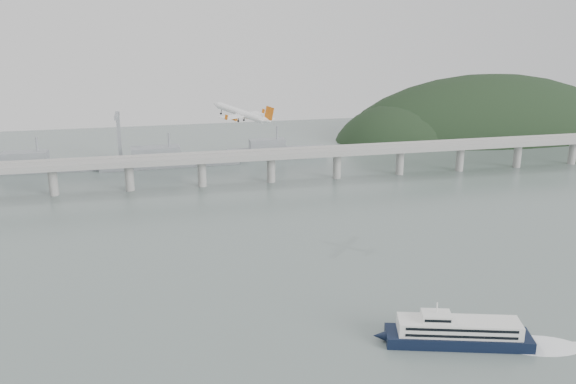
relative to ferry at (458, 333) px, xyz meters
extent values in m
plane|color=slate|center=(-45.04, 36.06, -4.54)|extent=(900.00, 900.00, 0.00)
cube|color=gray|center=(-45.04, 236.06, 15.46)|extent=(800.00, 22.00, 2.20)
cube|color=gray|center=(-45.04, 225.56, 17.46)|extent=(800.00, 0.60, 1.80)
cube|color=gray|center=(-45.04, 246.56, 17.46)|extent=(800.00, 0.60, 1.80)
cylinder|color=gray|center=(-175.04, 236.06, 4.96)|extent=(6.00, 6.00, 21.00)
cylinder|color=gray|center=(-125.04, 236.06, 4.96)|extent=(6.00, 6.00, 21.00)
cylinder|color=gray|center=(-75.04, 236.06, 4.96)|extent=(6.00, 6.00, 21.00)
cylinder|color=gray|center=(-25.04, 236.06, 4.96)|extent=(6.00, 6.00, 21.00)
cylinder|color=gray|center=(24.96, 236.06, 4.96)|extent=(6.00, 6.00, 21.00)
cylinder|color=gray|center=(74.96, 236.06, 4.96)|extent=(6.00, 6.00, 21.00)
cylinder|color=gray|center=(124.96, 236.06, 4.96)|extent=(6.00, 6.00, 21.00)
cylinder|color=gray|center=(174.96, 236.06, 4.96)|extent=(6.00, 6.00, 21.00)
cylinder|color=gray|center=(224.96, 236.06, 4.96)|extent=(6.00, 6.00, 21.00)
ellipsoid|color=black|center=(224.96, 366.06, -22.54)|extent=(320.00, 150.00, 156.00)
ellipsoid|color=black|center=(129.96, 356.06, -16.54)|extent=(140.00, 110.00, 96.00)
ellipsoid|color=black|center=(314.96, 376.06, -29.54)|extent=(220.00, 140.00, 120.00)
cube|color=slate|center=(-195.04, 306.06, -0.54)|extent=(95.67, 20.15, 8.00)
cube|color=slate|center=(-204.54, 306.06, 7.46)|extent=(33.90, 15.02, 8.00)
cylinder|color=slate|center=(-195.04, 306.06, 15.46)|extent=(1.60, 1.60, 14.00)
cube|color=slate|center=(-95.04, 301.06, -0.54)|extent=(110.55, 21.43, 8.00)
cube|color=slate|center=(-106.04, 301.06, 7.46)|extent=(39.01, 16.73, 8.00)
cylinder|color=slate|center=(-95.04, 301.06, 15.46)|extent=(1.60, 1.60, 14.00)
cube|color=slate|center=(-5.04, 311.06, -0.54)|extent=(85.00, 13.60, 8.00)
cube|color=slate|center=(-13.54, 311.06, 7.46)|extent=(29.75, 11.90, 8.00)
cylinder|color=slate|center=(-5.04, 311.06, 15.46)|extent=(1.60, 1.60, 14.00)
cube|color=slate|center=(-135.04, 336.06, 15.46)|extent=(3.00, 3.00, 40.00)
cube|color=slate|center=(-135.04, 326.06, 33.46)|extent=(3.00, 28.00, 3.00)
cube|color=black|center=(0.00, 0.00, -2.39)|extent=(55.26, 27.40, 4.30)
cone|color=black|center=(-27.90, 8.10, -2.39)|extent=(6.37, 5.63, 4.30)
cube|color=silver|center=(0.00, 0.00, 2.46)|extent=(46.40, 22.93, 5.38)
cube|color=black|center=(-1.51, -5.22, 3.85)|extent=(39.31, 11.56, 1.08)
cube|color=black|center=(-1.51, -5.22, 1.27)|extent=(39.31, 11.56, 1.08)
cube|color=black|center=(1.52, 5.22, 3.85)|extent=(39.31, 11.56, 1.08)
cube|color=black|center=(1.52, 5.22, 1.27)|extent=(39.31, 11.56, 1.08)
cube|color=silver|center=(-8.27, 2.40, 6.54)|extent=(12.43, 10.23, 2.80)
cube|color=black|center=(-9.33, -1.27, 6.54)|extent=(9.34, 2.82, 1.08)
cylinder|color=silver|center=(-8.27, 2.40, 9.99)|extent=(0.67, 0.67, 4.30)
ellipsoid|color=white|center=(28.93, -8.40, -4.48)|extent=(34.08, 23.52, 0.22)
cylinder|color=white|center=(-61.36, 131.69, 64.23)|extent=(22.62, 23.33, 9.34)
cone|color=white|center=(-73.06, 142.67, 67.48)|extent=(5.97, 5.95, 4.46)
cone|color=white|center=(-49.19, 120.32, 61.37)|extent=(6.75, 6.54, 4.67)
cube|color=white|center=(-60.81, 131.11, 63.02)|extent=(27.23, 29.06, 3.15)
cube|color=white|center=(-49.79, 120.94, 62.27)|extent=(10.68, 11.26, 1.53)
cube|color=#CA5B0D|center=(-48.45, 119.92, 65.38)|extent=(4.74, 4.00, 7.45)
cylinder|color=#CA5B0D|center=(-58.36, 136.42, 61.64)|extent=(4.95, 4.99, 3.19)
cylinder|color=black|center=(-59.90, 137.86, 62.06)|extent=(2.21, 2.13, 2.38)
cube|color=white|center=(-58.18, 136.32, 62.64)|extent=(2.22, 2.02, 1.72)
cylinder|color=#CA5B0D|center=(-65.97, 128.13, 62.21)|extent=(4.95, 4.99, 3.19)
cylinder|color=black|center=(-67.50, 129.57, 62.64)|extent=(2.21, 2.13, 2.38)
cube|color=white|center=(-65.78, 128.03, 63.21)|extent=(2.22, 2.02, 1.72)
cylinder|color=black|center=(-59.34, 133.24, 61.08)|extent=(0.96, 0.76, 2.50)
cylinder|color=black|center=(-59.55, 133.35, 59.98)|extent=(1.28, 1.17, 1.35)
cylinder|color=black|center=(-62.94, 129.33, 61.35)|extent=(0.96, 0.76, 2.50)
cylinder|color=black|center=(-63.14, 129.44, 60.25)|extent=(1.28, 1.17, 1.35)
cylinder|color=black|center=(-70.65, 140.20, 63.86)|extent=(0.96, 0.76, 2.50)
cylinder|color=black|center=(-70.86, 140.31, 62.76)|extent=(1.28, 1.17, 1.35)
cube|color=#CA5B0D|center=(-47.37, 142.41, 62.92)|extent=(1.75, 1.49, 2.74)
cube|color=#CA5B0D|center=(-70.88, 116.81, 64.71)|extent=(1.75, 1.49, 2.74)
camera|label=1|loc=(-107.11, -184.61, 116.10)|focal=38.00mm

